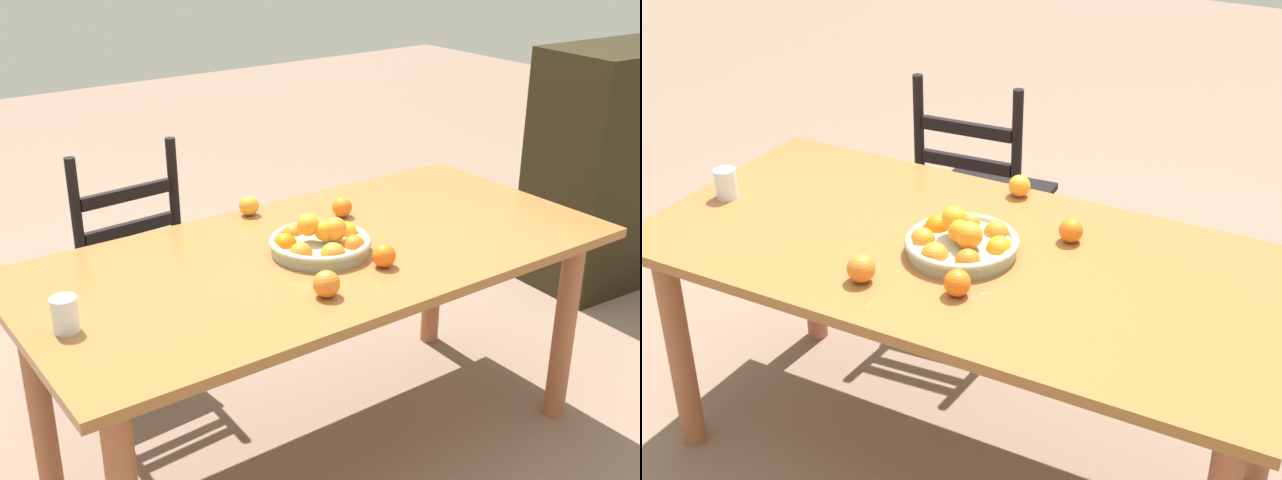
# 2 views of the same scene
# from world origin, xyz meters

# --- Properties ---
(ground_plane) EXTENTS (12.00, 12.00, 0.00)m
(ground_plane) POSITION_xyz_m (0.00, 0.00, 0.00)
(ground_plane) COLOR #806755
(dining_table) EXTENTS (1.83, 0.88, 0.74)m
(dining_table) POSITION_xyz_m (0.00, 0.00, 0.63)
(dining_table) COLOR #9A6030
(dining_table) RESTS_ON ground
(chair_near_window) EXTENTS (0.45, 0.45, 0.96)m
(chair_near_window) POSITION_xyz_m (-0.36, 0.79, 0.45)
(chair_near_window) COLOR black
(chair_near_window) RESTS_ON ground
(cabinet) EXTENTS (0.81, 0.50, 1.12)m
(cabinet) POSITION_xyz_m (1.94, 0.31, 0.56)
(cabinet) COLOR black
(cabinet) RESTS_ON ground
(fruit_bowl) EXTENTS (0.31, 0.31, 0.13)m
(fruit_bowl) POSITION_xyz_m (-0.01, -0.02, 0.77)
(fruit_bowl) COLOR #A0A88A
(fruit_bowl) RESTS_ON dining_table
(orange_loose_0) EXTENTS (0.07, 0.07, 0.07)m
(orange_loose_0) POSITION_xyz_m (-0.17, -0.27, 0.77)
(orange_loose_0) COLOR orange
(orange_loose_0) RESTS_ON dining_table
(orange_loose_1) EXTENTS (0.07, 0.07, 0.07)m
(orange_loose_1) POSITION_xyz_m (0.08, -0.21, 0.77)
(orange_loose_1) COLOR orange
(orange_loose_1) RESTS_ON dining_table
(orange_loose_2) EXTENTS (0.07, 0.07, 0.07)m
(orange_loose_2) POSITION_xyz_m (0.22, 0.18, 0.77)
(orange_loose_2) COLOR orange
(orange_loose_2) RESTS_ON dining_table
(orange_loose_3) EXTENTS (0.07, 0.07, 0.07)m
(orange_loose_3) POSITION_xyz_m (-0.02, 0.38, 0.77)
(orange_loose_3) COLOR orange
(orange_loose_3) RESTS_ON dining_table
(drinking_glass) EXTENTS (0.07, 0.07, 0.09)m
(drinking_glass) POSITION_xyz_m (-0.80, -0.05, 0.78)
(drinking_glass) COLOR silver
(drinking_glass) RESTS_ON dining_table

